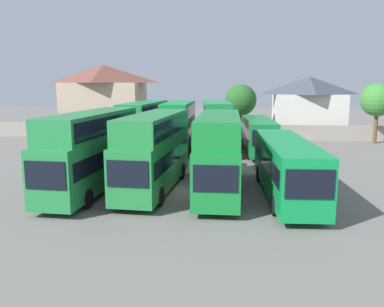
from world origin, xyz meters
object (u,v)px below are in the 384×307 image
(bus_2, at_px, (155,148))
(bus_4, at_px, (286,165))
(tree_left_of_lot, at_px, (241,100))
(tree_behind_wall, at_px, (378,100))
(bus_3, at_px, (219,149))
(bus_5, at_px, (144,124))
(bus_1, at_px, (92,147))
(house_terrace_centre, at_px, (308,105))
(bus_8, at_px, (259,134))
(bus_7, at_px, (216,124))
(bus_6, at_px, (179,124))
(house_terrace_left, at_px, (104,98))

(bus_2, distance_m, bus_4, 8.22)
(tree_left_of_lot, relative_size, tree_behind_wall, 0.98)
(bus_3, height_order, bus_5, bus_5)
(bus_2, bearing_deg, tree_behind_wall, 140.23)
(bus_1, relative_size, bus_2, 1.07)
(house_terrace_centre, bearing_deg, bus_5, -141.91)
(tree_left_of_lot, xyz_separation_m, tree_behind_wall, (15.21, -4.50, 0.28))
(bus_4, xyz_separation_m, tree_behind_wall, (13.13, 23.05, 2.96))
(bus_1, bearing_deg, bus_5, -176.26)
(bus_2, relative_size, tree_behind_wall, 1.58)
(bus_8, bearing_deg, bus_5, -94.56)
(bus_7, height_order, house_terrace_centre, house_terrace_centre)
(bus_6, bearing_deg, house_terrace_left, -142.42)
(bus_6, height_order, house_terrace_left, house_terrace_left)
(bus_8, bearing_deg, house_terrace_left, -130.88)
(bus_5, bearing_deg, bus_8, 90.22)
(bus_4, height_order, bus_5, bus_5)
(bus_5, xyz_separation_m, tree_behind_wall, (25.18, 7.57, 2.15))
(bus_3, distance_m, bus_8, 14.90)
(bus_7, xyz_separation_m, bus_8, (4.13, -0.49, -0.88))
(bus_6, distance_m, bus_7, 3.74)
(bus_2, bearing_deg, bus_5, -161.27)
(bus_3, bearing_deg, bus_1, -87.51)
(bus_1, height_order, bus_7, bus_1)
(bus_4, xyz_separation_m, bus_6, (-8.48, 15.20, 0.82))
(bus_4, height_order, bus_6, bus_6)
(bus_5, distance_m, tree_behind_wall, 26.38)
(bus_8, relative_size, house_terrace_left, 0.94)
(bus_2, height_order, bus_5, bus_5)
(bus_8, bearing_deg, tree_left_of_lot, -175.57)
(bus_8, xyz_separation_m, tree_left_of_lot, (-1.47, 12.53, 2.72))
(bus_1, relative_size, house_terrace_centre, 1.25)
(bus_3, height_order, house_terrace_centre, house_terrace_centre)
(bus_6, bearing_deg, bus_8, 88.24)
(tree_left_of_lot, bearing_deg, bus_6, -117.35)
(bus_4, distance_m, bus_5, 19.64)
(bus_2, height_order, bus_7, bus_7)
(bus_2, distance_m, tree_behind_wall, 30.90)
(bus_1, xyz_separation_m, bus_7, (7.29, 15.30, -0.01))
(bus_1, distance_m, bus_7, 16.95)
(house_terrace_centre, bearing_deg, tree_behind_wall, -49.48)
(bus_1, height_order, bus_3, bus_1)
(bus_3, distance_m, house_terrace_left, 35.44)
(bus_1, bearing_deg, bus_7, 158.19)
(bus_6, distance_m, house_terrace_left, 20.79)
(bus_1, xyz_separation_m, bus_3, (7.97, 0.34, -0.07))
(bus_5, relative_size, house_terrace_centre, 1.30)
(bus_6, height_order, bus_8, bus_6)
(bus_7, xyz_separation_m, tree_behind_wall, (17.87, 7.54, 2.11))
(bus_1, xyz_separation_m, house_terrace_centre, (18.93, 30.13, 1.10))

